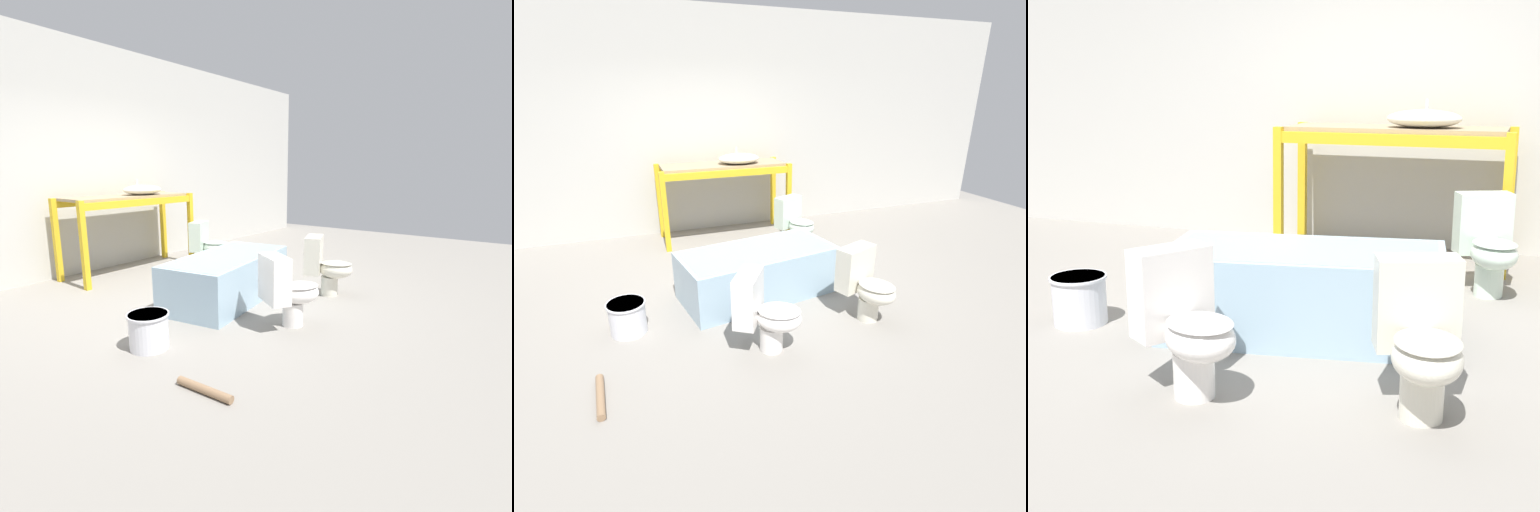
# 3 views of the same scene
# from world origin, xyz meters

# --- Properties ---
(ground_plane) EXTENTS (12.00, 12.00, 0.00)m
(ground_plane) POSITION_xyz_m (0.00, 0.00, 0.00)
(ground_plane) COLOR gray
(warehouse_wall_rear) EXTENTS (10.80, 0.08, 3.20)m
(warehouse_wall_rear) POSITION_xyz_m (0.00, 2.26, 1.60)
(warehouse_wall_rear) COLOR beige
(warehouse_wall_rear) RESTS_ON ground_plane
(shelving_rack) EXTENTS (1.89, 0.71, 1.11)m
(shelving_rack) POSITION_xyz_m (0.27, 1.71, 0.92)
(shelving_rack) COLOR gold
(shelving_rack) RESTS_ON ground_plane
(sink_basin) EXTENTS (0.60, 0.44, 0.22)m
(sink_basin) POSITION_xyz_m (0.50, 1.65, 1.18)
(sink_basin) COLOR silver
(sink_basin) RESTS_ON shelving_rack
(bathtub_main) EXTENTS (1.74, 1.03, 0.52)m
(bathtub_main) POSITION_xyz_m (0.12, -0.26, 0.30)
(bathtub_main) COLOR #99B7CC
(bathtub_main) RESTS_ON ground_plane
(toilet_near) EXTENTS (0.54, 0.64, 0.70)m
(toilet_near) POSITION_xyz_m (1.09, 0.95, 0.37)
(toilet_near) COLOR silver
(toilet_near) RESTS_ON ground_plane
(toilet_far) EXTENTS (0.65, 0.59, 0.70)m
(toilet_far) POSITION_xyz_m (-0.16, -1.23, 0.37)
(toilet_far) COLOR white
(toilet_far) RESTS_ON ground_plane
(toilet_extra) EXTENTS (0.52, 0.64, 0.70)m
(toilet_extra) POSITION_xyz_m (0.94, -1.08, 0.37)
(toilet_extra) COLOR silver
(toilet_extra) RESTS_ON ground_plane
(bucket_white) EXTENTS (0.35, 0.35, 0.31)m
(bucket_white) POSITION_xyz_m (-1.26, -0.55, 0.16)
(bucket_white) COLOR silver
(bucket_white) RESTS_ON ground_plane
(loose_pipe) EXTENTS (0.08, 0.46, 0.06)m
(loose_pipe) POSITION_xyz_m (-1.50, -1.41, 0.03)
(loose_pipe) COLOR #8C6B4C
(loose_pipe) RESTS_ON ground_plane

